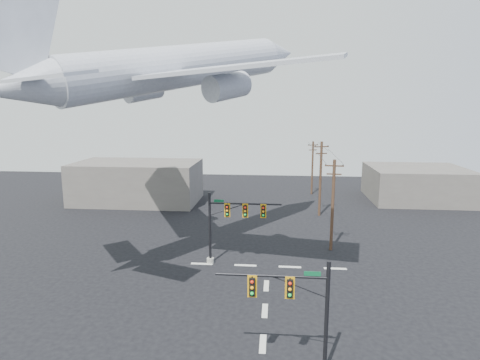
# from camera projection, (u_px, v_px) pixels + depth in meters

# --- Properties ---
(ground) EXTENTS (120.00, 120.00, 0.00)m
(ground) POSITION_uv_depth(u_px,v_px,m) (263.00, 344.00, 24.31)
(ground) COLOR black
(ground) RESTS_ON ground
(lane_markings) EXTENTS (14.00, 21.20, 0.01)m
(lane_markings) POSITION_uv_depth(u_px,v_px,m) (265.00, 302.00, 29.53)
(lane_markings) COLOR silver
(lane_markings) RESTS_ON ground
(signal_mast_near) EXTENTS (6.21, 0.70, 6.39)m
(signal_mast_near) POSITION_uv_depth(u_px,v_px,m) (302.00, 314.00, 21.11)
(signal_mast_near) COLOR gray
(signal_mast_near) RESTS_ON ground
(signal_mast_far) EXTENTS (6.75, 0.73, 6.61)m
(signal_mast_far) POSITION_uv_depth(u_px,v_px,m) (228.00, 224.00, 35.94)
(signal_mast_far) COLOR gray
(signal_mast_far) RESTS_ON ground
(utility_pole_a) EXTENTS (1.83, 0.34, 9.12)m
(utility_pole_a) POSITION_uv_depth(u_px,v_px,m) (333.00, 204.00, 39.30)
(utility_pole_a) COLOR #4D3321
(utility_pole_a) RESTS_ON ground
(utility_pole_b) EXTENTS (1.91, 0.74, 9.73)m
(utility_pole_b) POSITION_uv_depth(u_px,v_px,m) (320.00, 177.00, 51.79)
(utility_pole_b) COLOR #4D3321
(utility_pole_b) RESTS_ON ground
(utility_pole_c) EXTENTS (1.66, 0.81, 8.63)m
(utility_pole_c) POSITION_uv_depth(u_px,v_px,m) (312.00, 167.00, 64.55)
(utility_pole_c) COLOR #4D3321
(utility_pole_c) RESTS_ON ground
(power_lines) EXTENTS (1.85, 25.76, 0.27)m
(power_lines) POSITION_uv_depth(u_px,v_px,m) (321.00, 150.00, 51.20)
(power_lines) COLOR black
(airliner) EXTENTS (26.23, 28.59, 8.59)m
(airliner) POSITION_uv_depth(u_px,v_px,m) (182.00, 68.00, 34.13)
(airliner) COLOR silver
(building_left) EXTENTS (18.00, 10.00, 6.00)m
(building_left) POSITION_uv_depth(u_px,v_px,m) (137.00, 182.00, 59.82)
(building_left) COLOR #645F58
(building_left) RESTS_ON ground
(building_right) EXTENTS (14.00, 12.00, 5.00)m
(building_right) POSITION_uv_depth(u_px,v_px,m) (417.00, 184.00, 61.04)
(building_right) COLOR #645F58
(building_right) RESTS_ON ground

